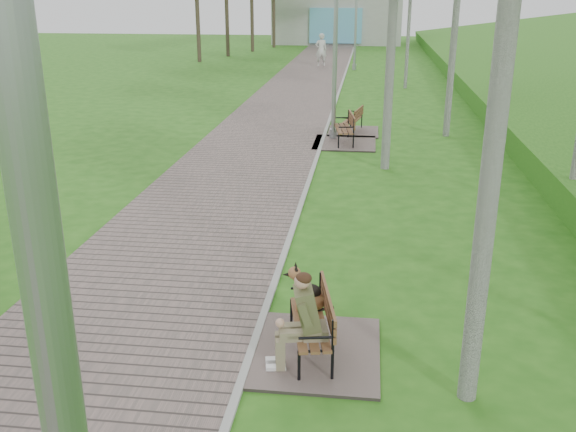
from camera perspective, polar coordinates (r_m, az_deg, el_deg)
name	(u,v)px	position (r m, az deg, el deg)	size (l,w,h in m)	color
walkway	(288,105)	(24.74, 0.04, 9.87)	(3.50, 67.00, 0.04)	#635650
kerb	(334,106)	(24.59, 4.15, 9.77)	(0.10, 67.00, 0.05)	#999993
building_north	(338,18)	(53.79, 4.43, 17.18)	(10.00, 5.20, 4.00)	#9E9E99
bench_main	(306,326)	(7.78, 1.64, -9.75)	(1.60, 1.78, 1.40)	#635650
bench_second	(344,137)	(18.47, 4.97, 7.01)	(1.75, 1.94, 1.07)	#635650
bench_third	(352,127)	(20.04, 5.73, 7.90)	(1.54, 1.71, 0.94)	#635650
lamp_post_second	(335,52)	(18.66, 4.21, 14.36)	(0.21, 0.21, 5.38)	#96989D
lamp_post_third	(356,20)	(35.72, 6.06, 16.97)	(0.22, 0.22, 5.63)	#96989D
pedestrian_near	(321,50)	(37.42, 2.95, 14.53)	(0.67, 0.44, 1.83)	silver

